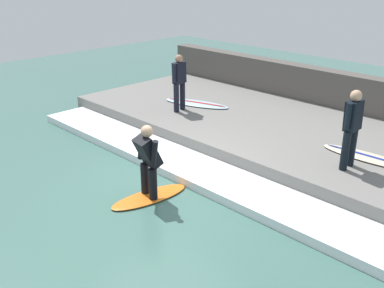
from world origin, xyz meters
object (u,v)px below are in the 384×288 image
at_px(surfer_riding, 148,158).
at_px(surfer_waiting_far, 352,125).
at_px(surfboard_waiting_far, 368,157).
at_px(surfer_waiting_near, 179,80).
at_px(surfboard_waiting_near, 196,103).
at_px(surfboard_riding, 150,197).

relative_size(surfer_riding, surfer_waiting_far, 0.90).
distance_m(surfer_waiting_far, surfboard_waiting_far, 1.12).
bearing_deg(surfer_waiting_far, surfboard_waiting_far, -9.31).
xyz_separation_m(surfer_waiting_near, surfboard_waiting_near, (0.72, 0.07, -0.82)).
bearing_deg(surfboard_waiting_far, surfboard_riding, 146.46).
xyz_separation_m(surfer_waiting_far, surfboard_waiting_far, (0.71, -0.12, -0.85)).
distance_m(surfer_waiting_near, surfboard_waiting_far, 5.17).
height_order(surfer_waiting_near, surfer_waiting_far, surfer_waiting_far).
bearing_deg(surfer_waiting_far, surfer_waiting_near, 88.08).
bearing_deg(surfer_waiting_far, surfer_riding, 142.06).
bearing_deg(surfboard_riding, surfer_waiting_far, -37.94).
relative_size(surfer_riding, surfboard_waiting_far, 0.71).
bearing_deg(surfboard_waiting_far, surfer_riding, 146.46).
bearing_deg(surfer_waiting_near, surfboard_waiting_far, -83.83).
bearing_deg(surfboard_riding, surfer_waiting_near, 38.63).
relative_size(surfboard_riding, surfboard_waiting_near, 0.82).
relative_size(surfer_waiting_near, surfboard_waiting_far, 0.76).
xyz_separation_m(surfer_riding, surfboard_waiting_far, (3.77, -2.50, -0.38)).
bearing_deg(surfboard_waiting_far, surfer_waiting_near, 96.17).
relative_size(surfboard_riding, surfboard_waiting_far, 0.83).
distance_m(surfer_riding, surfer_waiting_near, 4.15).
height_order(surfer_riding, surfboard_waiting_far, surfer_riding).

